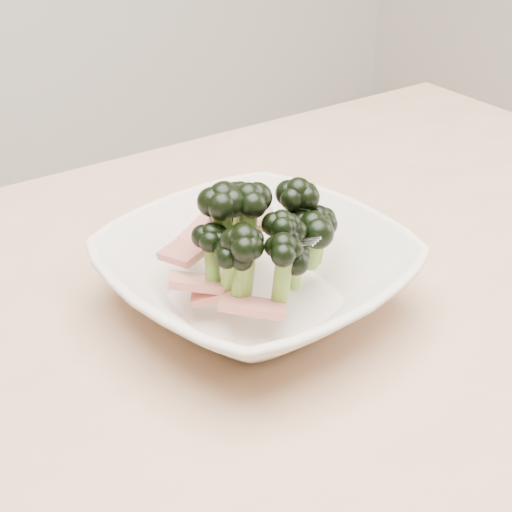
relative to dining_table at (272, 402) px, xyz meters
name	(u,v)px	position (x,y,z in m)	size (l,w,h in m)	color
dining_table	(272,402)	(0.00, 0.00, 0.00)	(1.20, 0.80, 0.75)	tan
broccoli_dish	(258,265)	(0.00, 0.03, 0.14)	(0.29, 0.29, 0.13)	beige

